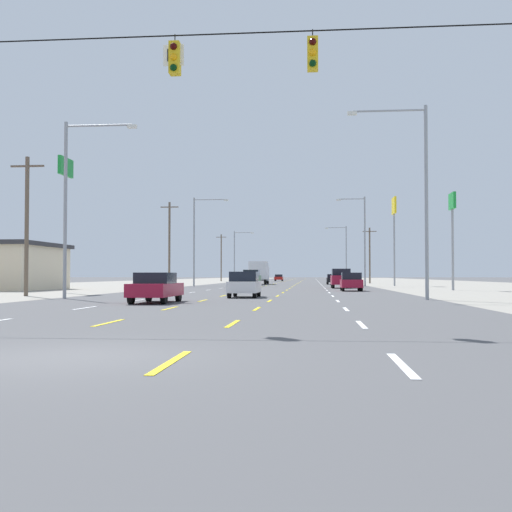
{
  "coord_description": "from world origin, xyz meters",
  "views": [
    {
      "loc": [
        3.91,
        -9.89,
        1.35
      ],
      "look_at": [
        -0.89,
        43.41,
        2.99
      ],
      "focal_mm": 43.35,
      "sensor_mm": 36.0,
      "label": 1
    }
  ],
  "objects_px": {
    "hatchback_center_turn_near": "(244,284)",
    "suv_inner_left_far": "(252,278)",
    "pole_sign_left_row_1": "(65,191)",
    "pole_sign_right_row_2": "(394,216)",
    "streetlight_right_row_1": "(362,236)",
    "streetlight_right_row_2": "(344,250)",
    "sedan_far_right_farthest": "(333,279)",
    "pole_sign_right_row_1": "(452,217)",
    "hatchback_far_right_mid": "(351,282)",
    "box_truck_inner_left_farther": "(259,272)",
    "sedan_inner_left_nearest": "(156,287)",
    "streetlight_right_row_0": "(418,187)",
    "sedan_inner_left_distant_a": "(279,278)",
    "suv_far_right_midfar": "(341,278)",
    "streetlight_left_row_0": "(72,196)",
    "streetlight_left_row_2": "(236,253)",
    "streetlight_left_row_1": "(197,235)"
  },
  "relations": [
    {
      "from": "hatchback_far_right_mid",
      "to": "sedan_inner_left_distant_a",
      "type": "distance_m",
      "value": 84.35
    },
    {
      "from": "box_truck_inner_left_farther",
      "to": "streetlight_left_row_0",
      "type": "relative_size",
      "value": 0.71
    },
    {
      "from": "sedan_inner_left_nearest",
      "to": "pole_sign_right_row_1",
      "type": "bearing_deg",
      "value": 52.73
    },
    {
      "from": "sedan_inner_left_nearest",
      "to": "streetlight_right_row_2",
      "type": "relative_size",
      "value": 0.44
    },
    {
      "from": "suv_far_right_midfar",
      "to": "sedan_inner_left_distant_a",
      "type": "distance_m",
      "value": 72.78
    },
    {
      "from": "hatchback_center_turn_near",
      "to": "hatchback_far_right_mid",
      "type": "height_order",
      "value": "same"
    },
    {
      "from": "hatchback_far_right_mid",
      "to": "suv_inner_left_far",
      "type": "xyz_separation_m",
      "value": [
        -10.7,
        23.75,
        0.24
      ]
    },
    {
      "from": "box_truck_inner_left_farther",
      "to": "streetlight_right_row_1",
      "type": "height_order",
      "value": "streetlight_right_row_1"
    },
    {
      "from": "streetlight_right_row_1",
      "to": "suv_far_right_midfar",
      "type": "bearing_deg",
      "value": -107.86
    },
    {
      "from": "hatchback_far_right_mid",
      "to": "streetlight_left_row_2",
      "type": "bearing_deg",
      "value": 105.91
    },
    {
      "from": "box_truck_inner_left_farther",
      "to": "pole_sign_left_row_1",
      "type": "relative_size",
      "value": 0.71
    },
    {
      "from": "hatchback_far_right_mid",
      "to": "streetlight_right_row_1",
      "type": "relative_size",
      "value": 0.37
    },
    {
      "from": "streetlight_left_row_0",
      "to": "pole_sign_right_row_1",
      "type": "bearing_deg",
      "value": 39.29
    },
    {
      "from": "streetlight_left_row_0",
      "to": "streetlight_left_row_1",
      "type": "height_order",
      "value": "streetlight_left_row_1"
    },
    {
      "from": "suv_inner_left_far",
      "to": "hatchback_center_turn_near",
      "type": "bearing_deg",
      "value": -85.08
    },
    {
      "from": "sedan_far_right_farthest",
      "to": "pole_sign_right_row_1",
      "type": "distance_m",
      "value": 34.72
    },
    {
      "from": "streetlight_left_row_2",
      "to": "streetlight_right_row_1",
      "type": "bearing_deg",
      "value": -63.19
    },
    {
      "from": "streetlight_left_row_0",
      "to": "streetlight_right_row_0",
      "type": "bearing_deg",
      "value": 0.0
    },
    {
      "from": "suv_far_right_midfar",
      "to": "streetlight_right_row_2",
      "type": "relative_size",
      "value": 0.48
    },
    {
      "from": "streetlight_left_row_0",
      "to": "streetlight_left_row_2",
      "type": "relative_size",
      "value": 1.09
    },
    {
      "from": "sedan_inner_left_nearest",
      "to": "hatchback_center_turn_near",
      "type": "xyz_separation_m",
      "value": [
        3.49,
        7.54,
        0.03
      ]
    },
    {
      "from": "pole_sign_left_row_1",
      "to": "pole_sign_right_row_2",
      "type": "distance_m",
      "value": 43.09
    },
    {
      "from": "box_truck_inner_left_farther",
      "to": "streetlight_left_row_2",
      "type": "distance_m",
      "value": 25.1
    },
    {
      "from": "streetlight_right_row_1",
      "to": "streetlight_right_row_2",
      "type": "xyz_separation_m",
      "value": [
        -0.08,
        38.91,
        -0.14
      ]
    },
    {
      "from": "sedan_inner_left_distant_a",
      "to": "suv_inner_left_far",
      "type": "bearing_deg",
      "value": -90.19
    },
    {
      "from": "pole_sign_left_row_1",
      "to": "suv_inner_left_far",
      "type": "bearing_deg",
      "value": 71.02
    },
    {
      "from": "sedan_inner_left_nearest",
      "to": "pole_sign_right_row_1",
      "type": "distance_m",
      "value": 33.27
    },
    {
      "from": "hatchback_far_right_mid",
      "to": "sedan_far_right_farthest",
      "type": "distance_m",
      "value": 36.11
    },
    {
      "from": "hatchback_center_turn_near",
      "to": "sedan_inner_left_distant_a",
      "type": "height_order",
      "value": "hatchback_center_turn_near"
    },
    {
      "from": "sedan_far_right_farthest",
      "to": "streetlight_left_row_0",
      "type": "bearing_deg",
      "value": -107.09
    },
    {
      "from": "sedan_inner_left_distant_a",
      "to": "streetlight_left_row_1",
      "type": "xyz_separation_m",
      "value": [
        -6.48,
        -62.9,
        5.37
      ]
    },
    {
      "from": "streetlight_right_row_2",
      "to": "streetlight_right_row_0",
      "type": "bearing_deg",
      "value": -90.04
    },
    {
      "from": "sedan_inner_left_nearest",
      "to": "streetlight_right_row_0",
      "type": "distance_m",
      "value": 15.16
    },
    {
      "from": "box_truck_inner_left_farther",
      "to": "sedan_inner_left_distant_a",
      "type": "height_order",
      "value": "box_truck_inner_left_farther"
    },
    {
      "from": "sedan_inner_left_distant_a",
      "to": "pole_sign_right_row_1",
      "type": "relative_size",
      "value": 0.53
    },
    {
      "from": "suv_inner_left_far",
      "to": "streetlight_left_row_0",
      "type": "relative_size",
      "value": 0.48
    },
    {
      "from": "pole_sign_left_row_1",
      "to": "streetlight_left_row_1",
      "type": "distance_m",
      "value": 29.1
    },
    {
      "from": "hatchback_center_turn_near",
      "to": "suv_inner_left_far",
      "type": "distance_m",
      "value": 39.29
    },
    {
      "from": "sedan_inner_left_distant_a",
      "to": "pole_sign_left_row_1",
      "type": "bearing_deg",
      "value": -96.9
    },
    {
      "from": "box_truck_inner_left_farther",
      "to": "streetlight_left_row_0",
      "type": "distance_m",
      "value": 54.27
    },
    {
      "from": "sedan_far_right_farthest",
      "to": "streetlight_right_row_0",
      "type": "xyz_separation_m",
      "value": [
        2.79,
        -54.23,
        5.37
      ]
    },
    {
      "from": "streetlight_left_row_0",
      "to": "streetlight_left_row_1",
      "type": "xyz_separation_m",
      "value": [
        -0.02,
        38.91,
        0.26
      ]
    },
    {
      "from": "sedan_inner_left_nearest",
      "to": "pole_sign_right_row_1",
      "type": "height_order",
      "value": "pole_sign_right_row_1"
    },
    {
      "from": "suv_far_right_midfar",
      "to": "streetlight_right_row_1",
      "type": "distance_m",
      "value": 10.82
    },
    {
      "from": "streetlight_left_row_0",
      "to": "streetlight_right_row_0",
      "type": "xyz_separation_m",
      "value": [
        19.46,
        0.0,
        0.25
      ]
    },
    {
      "from": "hatchback_center_turn_near",
      "to": "pole_sign_right_row_1",
      "type": "height_order",
      "value": "pole_sign_right_row_1"
    },
    {
      "from": "sedan_inner_left_distant_a",
      "to": "streetlight_left_row_0",
      "type": "bearing_deg",
      "value": -93.63
    },
    {
      "from": "box_truck_inner_left_farther",
      "to": "pole_sign_right_row_1",
      "type": "bearing_deg",
      "value": -58.64
    },
    {
      "from": "sedan_inner_left_distant_a",
      "to": "pole_sign_left_row_1",
      "type": "distance_m",
      "value": 92.52
    },
    {
      "from": "sedan_inner_left_distant_a",
      "to": "pole_sign_left_row_1",
      "type": "height_order",
      "value": "pole_sign_left_row_1"
    }
  ]
}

